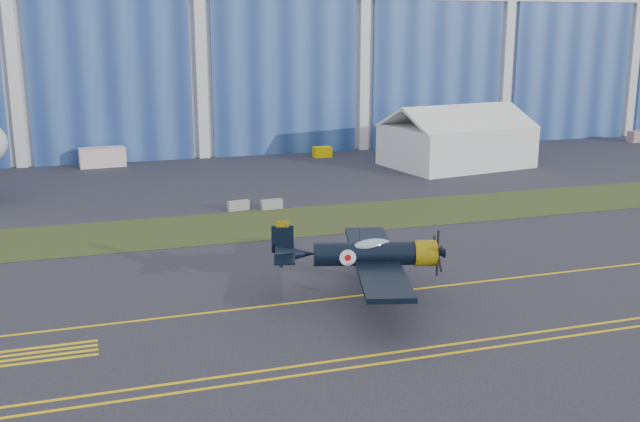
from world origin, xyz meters
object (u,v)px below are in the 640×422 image
object	(u,v)px
warbird	(365,254)
tent	(457,135)
shipping_container	(102,157)
tug	(322,152)

from	to	relation	value
warbird	tent	world-z (taller)	tent
tent	shipping_container	world-z (taller)	tent
warbird	shipping_container	world-z (taller)	warbird
warbird	tent	bearing A→B (deg)	70.77
warbird	tug	world-z (taller)	warbird
shipping_container	tug	world-z (taller)	shipping_container
tent	shipping_container	bearing A→B (deg)	153.38
shipping_container	warbird	bearing A→B (deg)	-79.63
warbird	shipping_container	distance (m)	54.06
warbird	tent	xyz separation A→B (m)	(27.25, 39.71, 0.81)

